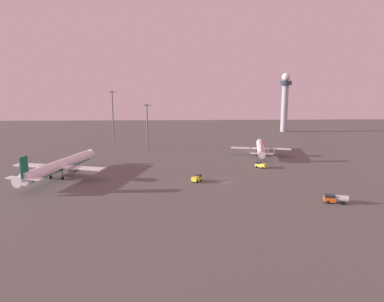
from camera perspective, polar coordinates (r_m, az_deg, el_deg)
name	(u,v)px	position (r m, az deg, el deg)	size (l,w,h in m)	color
ground_plane	(224,181)	(119.01, 5.22, -4.95)	(416.00, 416.00, 0.00)	#56544F
control_tower	(285,98)	(250.15, 14.95, 8.35)	(8.00, 8.00, 40.11)	#A8A8B2
airplane_taxiway_distant	(59,166)	(130.38, -20.85, -2.32)	(33.58, 42.78, 11.15)	white
airplane_terminal_side	(261,148)	(163.90, 11.14, 0.48)	(27.45, 35.06, 9.05)	silver
fuel_truck	(335,198)	(104.80, 22.32, -7.16)	(6.63, 3.78, 2.35)	#D85919
cargo_loader	(261,165)	(139.59, 11.16, -2.25)	(4.35, 4.27, 2.25)	yellow
maintenance_van	(197,178)	(117.88, 0.80, -4.46)	(3.87, 4.55, 2.25)	yellow
apron_light_east	(147,123)	(176.28, -7.33, 4.52)	(4.80, 0.90, 22.81)	slate
apron_light_west	(113,113)	(202.65, -12.82, 6.04)	(4.80, 0.90, 28.91)	slate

